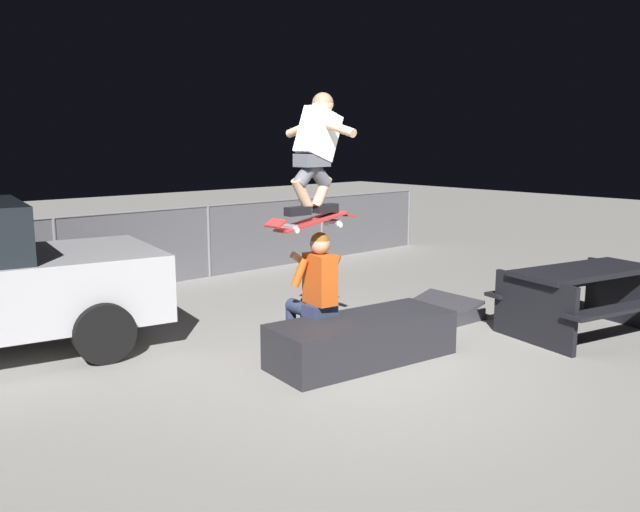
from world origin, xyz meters
name	(u,v)px	position (x,y,z in m)	size (l,w,h in m)	color
ground_plane	(364,368)	(0.00, 0.00, 0.00)	(40.00, 40.00, 0.00)	gray
ledge_box_main	(362,339)	(0.12, 0.15, 0.22)	(1.89, 0.72, 0.44)	#28282D
person_sitting_on_ledge	(314,288)	(-0.12, 0.60, 0.70)	(0.60, 0.77, 1.28)	#2D3856
skateboard	(312,222)	(-0.31, 0.41, 1.40)	(1.03, 0.24, 0.15)	#B72D2D
skater_airborne	(316,148)	(-0.25, 0.41, 2.09)	(0.62, 0.89, 1.12)	black
kicker_ramp	(428,315)	(1.83, 0.71, 0.05)	(1.15, 0.98, 0.31)	#38383D
picnic_table_back	(583,290)	(2.65, -0.82, 0.50)	(1.94, 1.66, 0.75)	black
fence_back	(139,246)	(0.00, 4.64, 0.62)	(12.05, 0.05, 1.15)	slate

